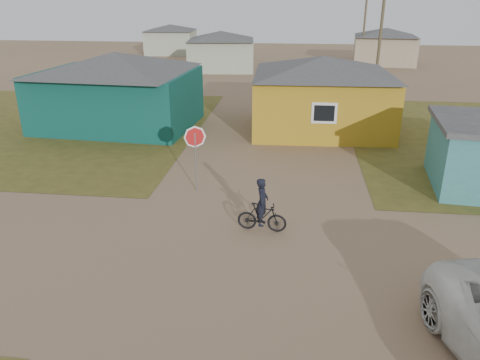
% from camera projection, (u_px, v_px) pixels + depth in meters
% --- Properties ---
extents(ground, '(120.00, 120.00, 0.00)m').
position_uv_depth(ground, '(247.00, 266.00, 12.71)').
color(ground, '#8A6B4F').
extents(grass_nw, '(20.00, 18.00, 0.00)m').
position_uv_depth(grass_nw, '(23.00, 125.00, 26.22)').
color(grass_nw, brown).
rests_on(grass_nw, ground).
extents(house_teal, '(8.93, 7.08, 4.00)m').
position_uv_depth(house_teal, '(117.00, 89.00, 25.31)').
color(house_teal, '#0A3C36').
rests_on(house_teal, ground).
extents(house_yellow, '(7.72, 6.76, 3.90)m').
position_uv_depth(house_yellow, '(322.00, 93.00, 24.59)').
color(house_yellow, '#B0871B').
rests_on(house_yellow, ground).
extents(house_pale_west, '(7.04, 6.15, 3.60)m').
position_uv_depth(house_pale_west, '(221.00, 50.00, 44.00)').
color(house_pale_west, '#A2A991').
rests_on(house_pale_west, ground).
extents(house_beige_east, '(6.95, 6.05, 3.60)m').
position_uv_depth(house_beige_east, '(385.00, 46.00, 47.78)').
color(house_beige_east, '#9E8B70').
rests_on(house_beige_east, ground).
extents(house_pale_north, '(6.28, 5.81, 3.40)m').
position_uv_depth(house_pale_north, '(171.00, 39.00, 55.97)').
color(house_pale_north, '#A2A991').
rests_on(house_pale_north, ground).
extents(utility_pole_near, '(1.40, 0.20, 8.00)m').
position_uv_depth(utility_pole_near, '(380.00, 38.00, 30.73)').
color(utility_pole_near, brown).
rests_on(utility_pole_near, ground).
extents(utility_pole_far, '(1.40, 0.20, 8.00)m').
position_uv_depth(utility_pole_far, '(365.00, 23.00, 45.36)').
color(utility_pole_far, brown).
rests_on(utility_pole_far, ground).
extents(stop_sign, '(0.81, 0.07, 2.49)m').
position_uv_depth(stop_sign, '(195.00, 144.00, 16.90)').
color(stop_sign, gray).
rests_on(stop_sign, ground).
extents(cyclist, '(1.57, 0.59, 1.74)m').
position_uv_depth(cyclist, '(262.00, 212.00, 14.38)').
color(cyclist, black).
rests_on(cyclist, ground).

